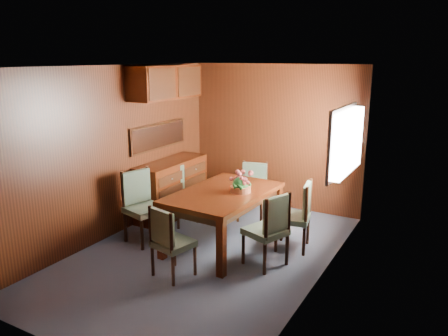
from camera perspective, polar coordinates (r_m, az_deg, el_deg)
The scene contains 11 objects.
ground at distance 5.84m, azimuth -2.45°, elevation -11.12°, with size 4.50×4.50×0.00m, color #3E4555.
room_shell at distance 5.68m, azimuth -1.76°, elevation 5.44°, with size 3.06×4.52×2.41m.
sideboard at distance 7.11m, azimuth -6.86°, elevation -2.60°, with size 0.48×1.40×0.90m, color #371306.
dining_table at distance 5.84m, azimuth -0.10°, elevation -4.08°, with size 1.11×1.70×0.77m.
chair_left_near at distance 6.16m, azimuth -10.71°, elevation -4.37°, with size 0.57×0.58×1.01m.
chair_left_far at distance 6.77m, azimuth -6.07°, elevation -3.05°, with size 0.51×0.52×0.89m.
chair_right_near at distance 5.33m, azimuth 6.02°, elevation -7.59°, with size 0.56×0.57×0.95m.
chair_right_far at distance 5.87m, azimuth 9.72°, elevation -5.69°, with size 0.50×0.51×0.93m.
chair_head at distance 5.10m, azimuth -7.24°, elevation -9.16°, with size 0.49×0.48×0.87m.
chair_foot at distance 6.92m, azimuth 3.84°, elevation -2.57°, with size 0.51×0.49×0.90m.
flower_centerpiece at distance 5.73m, azimuth 2.18°, elevation -1.83°, with size 0.29×0.29×0.29m.
Camera 1 is at (2.78, -4.48, 2.51)m, focal length 35.00 mm.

